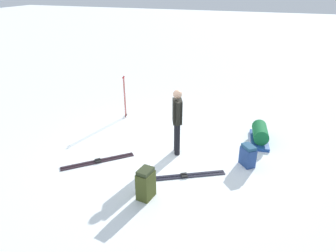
% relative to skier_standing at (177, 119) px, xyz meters
% --- Properties ---
extents(ground_plane, '(80.00, 80.00, 0.00)m').
position_rel_skier_standing_xyz_m(ground_plane, '(0.03, 0.25, -0.95)').
color(ground_plane, white).
extents(skier_standing, '(0.53, 0.33, 1.70)m').
position_rel_skier_standing_xyz_m(skier_standing, '(0.00, 0.00, 0.00)').
color(skier_standing, black).
rests_on(skier_standing, ground_plane).
extents(ski_pair_near, '(1.34, 1.43, 0.05)m').
position_rel_skier_standing_xyz_m(ski_pair_near, '(-1.09, 1.68, -0.94)').
color(ski_pair_near, black).
rests_on(ski_pair_near, ground_plane).
extents(ski_pair_far, '(1.07, 1.75, 0.05)m').
position_rel_skier_standing_xyz_m(ski_pair_far, '(-0.98, -0.50, -0.94)').
color(ski_pair_far, black).
rests_on(ski_pair_far, ground_plane).
extents(backpack_large_dark, '(0.40, 0.32, 0.68)m').
position_rel_skier_standing_xyz_m(backpack_large_dark, '(-1.96, 0.02, -0.62)').
color(backpack_large_dark, '#3E451C').
rests_on(backpack_large_dark, ground_plane).
extents(backpack_bright, '(0.44, 0.43, 0.54)m').
position_rel_skier_standing_xyz_m(backpack_bright, '(-0.01, -1.78, -0.69)').
color(backpack_bright, navy).
rests_on(backpack_bright, ground_plane).
extents(ski_poles_planted_near, '(0.20, 0.11, 1.36)m').
position_rel_skier_standing_xyz_m(ski_poles_planted_near, '(1.63, 2.28, -0.20)').
color(ski_poles_planted_near, maroon).
rests_on(ski_poles_planted_near, ground_plane).
extents(gear_sled, '(1.22, 0.63, 0.49)m').
position_rel_skier_standing_xyz_m(gear_sled, '(1.33, -1.96, -0.73)').
color(gear_sled, navy).
rests_on(gear_sled, ground_plane).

